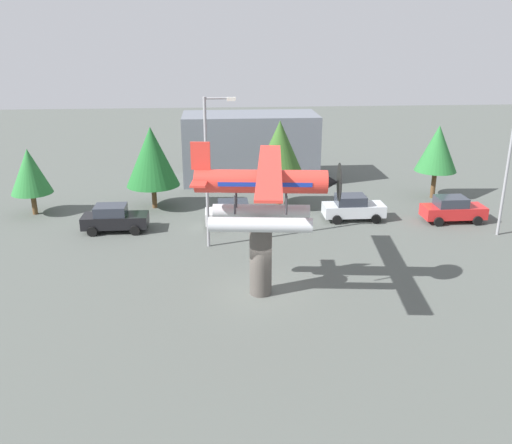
# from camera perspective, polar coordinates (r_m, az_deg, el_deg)

# --- Properties ---
(ground_plane) EXTENTS (140.00, 140.00, 0.00)m
(ground_plane) POSITION_cam_1_polar(r_m,az_deg,el_deg) (27.81, 0.48, -7.37)
(ground_plane) COLOR #515651
(display_pedestal) EXTENTS (1.10, 1.10, 3.64)m
(display_pedestal) POSITION_cam_1_polar(r_m,az_deg,el_deg) (27.04, 0.49, -3.92)
(display_pedestal) COLOR #4C4742
(display_pedestal) RESTS_ON ground
(floatplane_monument) EXTENTS (7.03, 10.46, 4.00)m
(floatplane_monument) POSITION_cam_1_polar(r_m,az_deg,el_deg) (25.86, 0.80, 3.20)
(floatplane_monument) COLOR silver
(floatplane_monument) RESTS_ON display_pedestal
(car_near_black) EXTENTS (4.20, 2.02, 1.76)m
(car_near_black) POSITION_cam_1_polar(r_m,az_deg,el_deg) (36.96, -14.50, 0.38)
(car_near_black) COLOR black
(car_near_black) RESTS_ON ground
(car_mid_white) EXTENTS (4.20, 2.02, 1.76)m
(car_mid_white) POSITION_cam_1_polar(r_m,az_deg,el_deg) (36.70, -2.10, 0.87)
(car_mid_white) COLOR white
(car_mid_white) RESTS_ON ground
(car_far_silver) EXTENTS (4.20, 2.02, 1.76)m
(car_far_silver) POSITION_cam_1_polar(r_m,az_deg,el_deg) (38.55, 10.02, 1.49)
(car_far_silver) COLOR silver
(car_far_silver) RESTS_ON ground
(car_distant_red) EXTENTS (4.20, 2.02, 1.76)m
(car_distant_red) POSITION_cam_1_polar(r_m,az_deg,el_deg) (39.93, 19.73, 1.25)
(car_distant_red) COLOR red
(car_distant_red) RESTS_ON ground
(streetlight_primary) EXTENTS (1.84, 0.28, 8.98)m
(streetlight_primary) POSITION_cam_1_polar(r_m,az_deg,el_deg) (32.16, -4.86, 6.04)
(streetlight_primary) COLOR gray
(streetlight_primary) RESTS_ON ground
(streetlight_secondary) EXTENTS (1.84, 0.28, 7.64)m
(streetlight_secondary) POSITION_cam_1_polar(r_m,az_deg,el_deg) (37.60, 24.91, 5.18)
(streetlight_secondary) COLOR gray
(streetlight_secondary) RESTS_ON ground
(storefront_building) EXTENTS (11.42, 5.28, 5.76)m
(storefront_building) POSITION_cam_1_polar(r_m,az_deg,el_deg) (47.83, -0.61, 7.74)
(storefront_building) COLOR slate
(storefront_building) RESTS_ON ground
(tree_west) EXTENTS (2.86, 2.86, 4.74)m
(tree_west) POSITION_cam_1_polar(r_m,az_deg,el_deg) (41.64, -22.43, 4.87)
(tree_west) COLOR brown
(tree_west) RESTS_ON ground
(tree_east) EXTENTS (3.86, 3.86, 6.01)m
(tree_east) POSITION_cam_1_polar(r_m,az_deg,el_deg) (40.52, -10.77, 6.68)
(tree_east) COLOR brown
(tree_east) RESTS_ON ground
(tree_center_back) EXTENTS (3.89, 3.89, 6.44)m
(tree_center_back) POSITION_cam_1_polar(r_m,az_deg,el_deg) (39.85, 2.48, 7.40)
(tree_center_back) COLOR brown
(tree_center_back) RESTS_ON ground
(tree_far_east) EXTENTS (3.18, 3.18, 5.70)m
(tree_far_east) POSITION_cam_1_polar(r_m,az_deg,el_deg) (44.54, 18.31, 7.25)
(tree_far_east) COLOR brown
(tree_far_east) RESTS_ON ground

